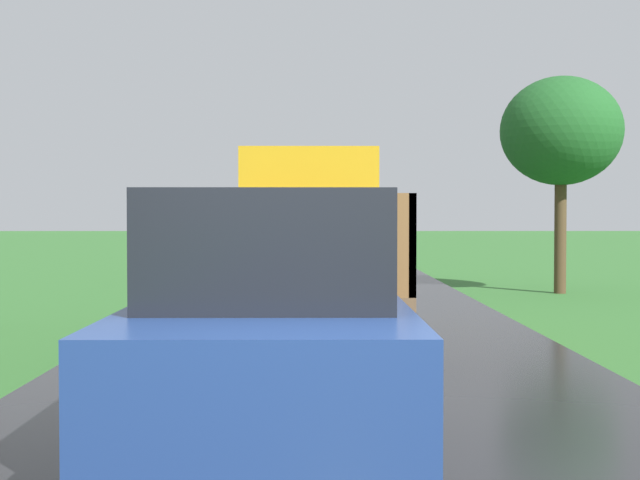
{
  "coord_description": "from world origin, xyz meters",
  "views": [
    {
      "loc": [
        -0.17,
        -3.64,
        1.85
      ],
      "look_at": [
        -0.07,
        12.21,
        1.4
      ],
      "focal_mm": 49.21,
      "sensor_mm": 36.0,
      "label": 1
    }
  ],
  "objects_px": {
    "roadside_tree_near_left": "(561,132)",
    "following_car": "(273,331)",
    "banana_truck_near": "(308,241)",
    "banana_truck_far": "(320,228)"
  },
  "relations": [
    {
      "from": "banana_truck_far",
      "to": "roadside_tree_near_left",
      "type": "distance_m",
      "value": 8.4
    },
    {
      "from": "roadside_tree_near_left",
      "to": "following_car",
      "type": "xyz_separation_m",
      "value": [
        -6.1,
        -14.81,
        -2.74
      ]
    },
    {
      "from": "banana_truck_near",
      "to": "banana_truck_far",
      "type": "height_order",
      "value": "same"
    },
    {
      "from": "banana_truck_near",
      "to": "roadside_tree_near_left",
      "type": "distance_m",
      "value": 10.04
    },
    {
      "from": "banana_truck_near",
      "to": "following_car",
      "type": "distance_m",
      "value": 7.05
    },
    {
      "from": "roadside_tree_near_left",
      "to": "following_car",
      "type": "bearing_deg",
      "value": -112.39
    },
    {
      "from": "banana_truck_far",
      "to": "following_car",
      "type": "xyz_separation_m",
      "value": [
        -0.44,
        -20.56,
        -0.39
      ]
    },
    {
      "from": "roadside_tree_near_left",
      "to": "banana_truck_near",
      "type": "bearing_deg",
      "value": -127.28
    },
    {
      "from": "banana_truck_near",
      "to": "banana_truck_far",
      "type": "relative_size",
      "value": 1.0
    },
    {
      "from": "roadside_tree_near_left",
      "to": "following_car",
      "type": "height_order",
      "value": "roadside_tree_near_left"
    }
  ]
}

